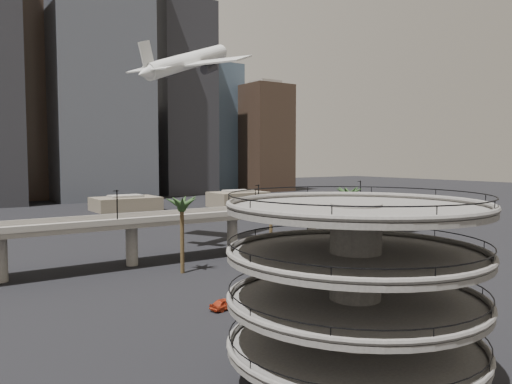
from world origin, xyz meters
TOP-DOWN VIEW (x-y plane):
  - ground at (0.00, 0.00)m, footprint 700.00×700.00m
  - parking_ramp at (-13.00, -4.00)m, footprint 22.20×22.20m
  - overpass at (0.00, 55.00)m, footprint 130.00×9.30m
  - palm_trees at (14.02, 44.65)m, footprint 42.40×10.40m
  - low_buildings at (6.89, 142.30)m, footprint 135.00×27.50m
  - skyline at (15.12, 217.08)m, footprint 269.00×86.00m
  - airborne_jet at (7.34, 67.60)m, footprint 31.66×29.55m
  - car_a at (-10.58, 21.93)m, footprint 4.64×2.58m
  - car_b at (21.09, 17.23)m, footprint 4.82×2.02m
  - car_c at (28.57, 12.88)m, footprint 5.16×3.24m

SIDE VIEW (x-z plane):
  - ground at x=0.00m, z-range 0.00..0.00m
  - car_c at x=28.57m, z-range 0.00..1.39m
  - car_a at x=-10.58m, z-range 0.00..1.49m
  - car_b at x=21.09m, z-range 0.00..1.55m
  - low_buildings at x=6.89m, z-range -0.54..6.26m
  - overpass at x=0.00m, z-range -0.01..14.69m
  - parking_ramp at x=-13.00m, z-range 1.16..18.51m
  - palm_trees at x=14.02m, z-range 4.43..18.43m
  - airborne_jet at x=7.34m, z-range 34.37..48.38m
  - skyline at x=15.12m, z-range -17.77..114.90m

